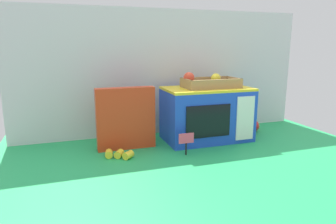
# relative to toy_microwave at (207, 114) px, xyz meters

# --- Properties ---
(ground_plane) EXTENTS (1.70, 1.70, 0.00)m
(ground_plane) POSITION_rel_toy_microwave_xyz_m (-0.16, -0.01, -0.14)
(ground_plane) COLOR #219E54
(ground_plane) RESTS_ON ground
(display_back_panel) EXTENTS (1.61, 0.03, 0.67)m
(display_back_panel) POSITION_rel_toy_microwave_xyz_m (-0.16, 0.21, 0.20)
(display_back_panel) COLOR silver
(display_back_panel) RESTS_ON ground
(toy_microwave) EXTENTS (0.43, 0.25, 0.27)m
(toy_microwave) POSITION_rel_toy_microwave_xyz_m (0.00, 0.00, 0.00)
(toy_microwave) COLOR blue
(toy_microwave) RESTS_ON ground
(food_groups_crate) EXTENTS (0.28, 0.15, 0.08)m
(food_groups_crate) POSITION_rel_toy_microwave_xyz_m (0.01, 0.00, 0.16)
(food_groups_crate) COLOR #A37F51
(food_groups_crate) RESTS_ON toy_microwave
(cookie_set_box) EXTENTS (0.27, 0.05, 0.29)m
(cookie_set_box) POSITION_rel_toy_microwave_xyz_m (-0.42, -0.01, 0.01)
(cookie_set_box) COLOR red
(cookie_set_box) RESTS_ON ground
(price_sign) EXTENTS (0.07, 0.01, 0.10)m
(price_sign) POSITION_rel_toy_microwave_xyz_m (-0.19, -0.19, -0.07)
(price_sign) COLOR black
(price_sign) RESTS_ON ground
(loose_toy_banana) EXTENTS (0.12, 0.09, 0.03)m
(loose_toy_banana) POSITION_rel_toy_microwave_xyz_m (-0.48, -0.13, -0.12)
(loose_toy_banana) COLOR yellow
(loose_toy_banana) RESTS_ON ground
(loose_toy_apple) EXTENTS (0.07, 0.07, 0.07)m
(loose_toy_apple) POSITION_rel_toy_microwave_xyz_m (0.32, 0.05, -0.10)
(loose_toy_apple) COLOR red
(loose_toy_apple) RESTS_ON ground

